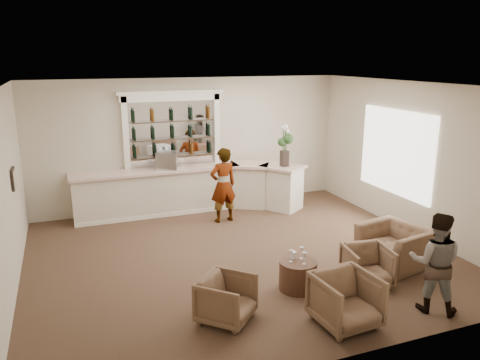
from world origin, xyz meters
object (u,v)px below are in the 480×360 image
object	(u,v)px
guest	(435,263)
armchair_far	(394,246)
bar_counter	(192,189)
armchair_center	(346,300)
cocktail_table	(298,275)
armchair_left	(226,299)
sommelier	(223,185)
flower_vase	(285,143)
espresso_machine	(167,161)
armchair_right	(367,266)

from	to	relation	value
guest	armchair_far	size ratio (longest dim) A/B	1.39
armchair_far	bar_counter	bearing A→B (deg)	-159.70
bar_counter	armchair_center	distance (m)	5.87
cocktail_table	armchair_left	xyz separation A→B (m)	(-1.44, -0.49, 0.09)
sommelier	flower_vase	bearing A→B (deg)	-177.04
bar_counter	armchair_left	world-z (taller)	bar_counter
armchair_left	espresso_machine	bearing A→B (deg)	41.78
armchair_left	armchair_far	bearing A→B (deg)	-34.09
sommelier	armchair_right	world-z (taller)	sommelier
flower_vase	armchair_right	bearing A→B (deg)	-96.08
bar_counter	guest	xyz separation A→B (m)	(2.20, -5.93, 0.22)
armchair_center	espresso_machine	bearing A→B (deg)	98.07
guest	armchair_left	bearing A→B (deg)	25.44
armchair_right	armchair_far	xyz separation A→B (m)	(0.93, 0.48, 0.03)
guest	armchair_far	bearing A→B (deg)	-67.42
bar_counter	flower_vase	bearing A→B (deg)	-17.12
armchair_right	espresso_machine	bearing A→B (deg)	124.69
armchair_left	armchair_center	world-z (taller)	armchair_center
flower_vase	guest	bearing A→B (deg)	-90.27
cocktail_table	armchair_far	distance (m)	2.14
armchair_left	armchair_far	size ratio (longest dim) A/B	0.66
armchair_left	armchair_center	size ratio (longest dim) A/B	0.87
flower_vase	sommelier	bearing A→B (deg)	-170.32
armchair_right	armchair_left	bearing A→B (deg)	-166.35
armchair_right	flower_vase	size ratio (longest dim) A/B	0.72
cocktail_table	armchair_center	size ratio (longest dim) A/B	0.73
guest	espresso_machine	distance (m)	6.60
bar_counter	armchair_center	bearing A→B (deg)	-82.93
armchair_far	flower_vase	world-z (taller)	flower_vase
armchair_center	armchair_far	distance (m)	2.45
armchair_right	armchair_far	distance (m)	1.05
guest	armchair_right	xyz separation A→B (m)	(-0.42, 1.06, -0.45)
bar_counter	espresso_machine	world-z (taller)	espresso_machine
bar_counter	flower_vase	size ratio (longest dim) A/B	5.48
guest	flower_vase	distance (m)	5.33
armchair_left	armchair_right	bearing A→B (deg)	-40.47
sommelier	armchair_far	bearing A→B (deg)	116.25
bar_counter	armchair_far	xyz separation A→B (m)	(2.71, -4.39, -0.20)
armchair_right	bar_counter	bearing A→B (deg)	118.96
guest	espresso_machine	size ratio (longest dim) A/B	3.19
armchair_far	cocktail_table	bearing A→B (deg)	-95.64
bar_counter	cocktail_table	world-z (taller)	bar_counter
bar_counter	armchair_far	distance (m)	5.16
cocktail_table	flower_vase	xyz separation A→B (m)	(1.64, 3.92, 1.48)
armchair_far	espresso_machine	size ratio (longest dim) A/B	2.30
bar_counter	armchair_left	bearing A→B (deg)	-99.50
armchair_left	espresso_machine	distance (m)	5.22
armchair_center	armchair_far	world-z (taller)	armchair_center
bar_counter	cocktail_table	distance (m)	4.65
bar_counter	armchair_right	distance (m)	5.19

